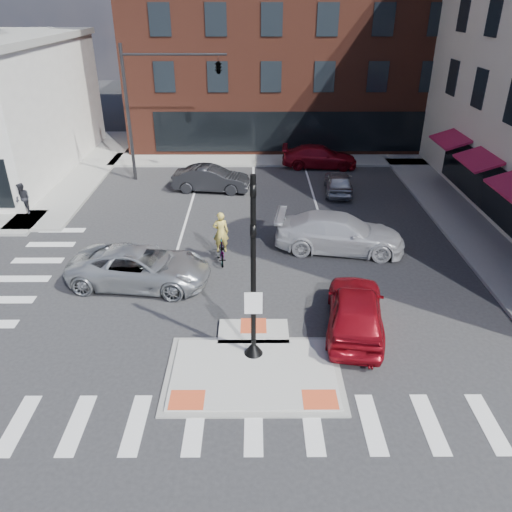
{
  "coord_description": "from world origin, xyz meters",
  "views": [
    {
      "loc": [
        0.02,
        -12.4,
        10.33
      ],
      "look_at": [
        0.09,
        3.56,
        2.0
      ],
      "focal_mm": 35.0,
      "sensor_mm": 36.0,
      "label": 1
    }
  ],
  "objects_px": {
    "pedestrian_a": "(23,199)",
    "bg_car_dark": "(211,179)",
    "red_sedan": "(356,310)",
    "cyclist": "(221,245)",
    "bg_car_red": "(319,157)",
    "bg_car_silver": "(338,182)",
    "silver_suv": "(140,267)",
    "white_pickup": "(340,233)"
  },
  "relations": [
    {
      "from": "silver_suv",
      "to": "cyclist",
      "type": "bearing_deg",
      "value": -50.36
    },
    {
      "from": "red_sedan",
      "to": "bg_car_silver",
      "type": "height_order",
      "value": "red_sedan"
    },
    {
      "from": "silver_suv",
      "to": "bg_car_red",
      "type": "distance_m",
      "value": 17.89
    },
    {
      "from": "silver_suv",
      "to": "white_pickup",
      "type": "distance_m",
      "value": 8.92
    },
    {
      "from": "silver_suv",
      "to": "bg_car_dark",
      "type": "height_order",
      "value": "silver_suv"
    },
    {
      "from": "white_pickup",
      "to": "bg_car_silver",
      "type": "xyz_separation_m",
      "value": [
        1.11,
        7.52,
        -0.19
      ]
    },
    {
      "from": "red_sedan",
      "to": "cyclist",
      "type": "relative_size",
      "value": 2.07
    },
    {
      "from": "bg_car_silver",
      "to": "bg_car_red",
      "type": "bearing_deg",
      "value": -78.73
    },
    {
      "from": "bg_car_dark",
      "to": "cyclist",
      "type": "xyz_separation_m",
      "value": [
        1.1,
        -8.86,
        0.03
      ]
    },
    {
      "from": "silver_suv",
      "to": "white_pickup",
      "type": "height_order",
      "value": "white_pickup"
    },
    {
      "from": "cyclist",
      "to": "pedestrian_a",
      "type": "distance_m",
      "value": 11.72
    },
    {
      "from": "bg_car_red",
      "to": "cyclist",
      "type": "height_order",
      "value": "cyclist"
    },
    {
      "from": "bg_car_silver",
      "to": "pedestrian_a",
      "type": "distance_m",
      "value": 17.37
    },
    {
      "from": "white_pickup",
      "to": "bg_car_silver",
      "type": "distance_m",
      "value": 7.6
    },
    {
      "from": "red_sedan",
      "to": "bg_car_red",
      "type": "xyz_separation_m",
      "value": [
        0.95,
        18.62,
        -0.08
      ]
    },
    {
      "from": "cyclist",
      "to": "pedestrian_a",
      "type": "relative_size",
      "value": 1.37
    },
    {
      "from": "cyclist",
      "to": "pedestrian_a",
      "type": "xyz_separation_m",
      "value": [
        -10.6,
        5.0,
        0.22
      ]
    },
    {
      "from": "silver_suv",
      "to": "pedestrian_a",
      "type": "distance_m",
      "value": 10.26
    },
    {
      "from": "bg_car_silver",
      "to": "silver_suv",
      "type": "bearing_deg",
      "value": 52.89
    },
    {
      "from": "red_sedan",
      "to": "silver_suv",
      "type": "bearing_deg",
      "value": -11.95
    },
    {
      "from": "bg_car_red",
      "to": "white_pickup",
      "type": "bearing_deg",
      "value": -177.89
    },
    {
      "from": "white_pickup",
      "to": "bg_car_red",
      "type": "relative_size",
      "value": 1.16
    },
    {
      "from": "red_sedan",
      "to": "pedestrian_a",
      "type": "bearing_deg",
      "value": -23.73
    },
    {
      "from": "red_sedan",
      "to": "bg_car_red",
      "type": "height_order",
      "value": "red_sedan"
    },
    {
      "from": "bg_car_silver",
      "to": "bg_car_red",
      "type": "height_order",
      "value": "bg_car_red"
    },
    {
      "from": "silver_suv",
      "to": "pedestrian_a",
      "type": "bearing_deg",
      "value": 53.78
    },
    {
      "from": "red_sedan",
      "to": "bg_car_silver",
      "type": "xyz_separation_m",
      "value": [
        1.5,
        13.68,
        -0.15
      ]
    },
    {
      "from": "bg_car_red",
      "to": "cyclist",
      "type": "bearing_deg",
      "value": 161.2
    },
    {
      "from": "silver_suv",
      "to": "bg_car_silver",
      "type": "relative_size",
      "value": 1.45
    },
    {
      "from": "white_pickup",
      "to": "bg_car_dark",
      "type": "relative_size",
      "value": 1.29
    },
    {
      "from": "cyclist",
      "to": "bg_car_dark",
      "type": "bearing_deg",
      "value": -88.85
    },
    {
      "from": "bg_car_red",
      "to": "pedestrian_a",
      "type": "relative_size",
      "value": 3.0
    },
    {
      "from": "white_pickup",
      "to": "bg_car_silver",
      "type": "height_order",
      "value": "white_pickup"
    },
    {
      "from": "white_pickup",
      "to": "cyclist",
      "type": "relative_size",
      "value": 2.54
    },
    {
      "from": "bg_car_dark",
      "to": "cyclist",
      "type": "distance_m",
      "value": 8.93
    },
    {
      "from": "red_sedan",
      "to": "bg_car_silver",
      "type": "distance_m",
      "value": 13.77
    },
    {
      "from": "white_pickup",
      "to": "pedestrian_a",
      "type": "distance_m",
      "value": 16.38
    },
    {
      "from": "white_pickup",
      "to": "pedestrian_a",
      "type": "height_order",
      "value": "pedestrian_a"
    },
    {
      "from": "bg_car_dark",
      "to": "bg_car_silver",
      "type": "height_order",
      "value": "bg_car_dark"
    },
    {
      "from": "white_pickup",
      "to": "silver_suv",
      "type": "bearing_deg",
      "value": 118.66
    },
    {
      "from": "bg_car_silver",
      "to": "cyclist",
      "type": "bearing_deg",
      "value": 58.07
    },
    {
      "from": "pedestrian_a",
      "to": "bg_car_dark",
      "type": "bearing_deg",
      "value": 48.61
    }
  ]
}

